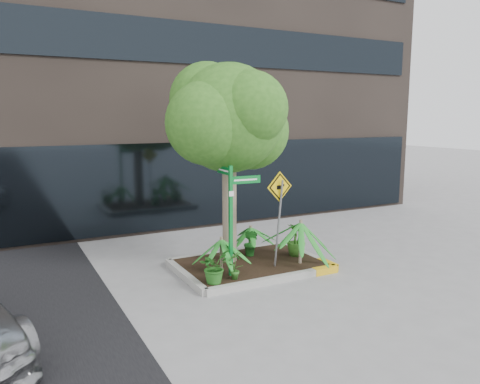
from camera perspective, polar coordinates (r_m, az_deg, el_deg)
name	(u,v)px	position (r m, az deg, el deg)	size (l,w,h in m)	color
ground	(249,273)	(10.60, 1.09, -9.89)	(80.00, 80.00, 0.00)	gray
building	(149,4)	(18.53, -11.04, 21.60)	(18.00, 8.00, 15.00)	#2D2621
planter	(252,264)	(10.90, 1.48, -8.78)	(3.35, 2.36, 0.15)	#9E9E99
tree	(229,118)	(10.50, -1.39, 8.97)	(3.13, 2.77, 4.69)	gray
palm_front	(301,223)	(10.67, 7.43, -3.72)	(1.14, 1.14, 1.26)	gray
palm_left	(221,239)	(10.06, -2.29, -5.76)	(0.87, 0.87, 0.96)	gray
palm_back	(251,227)	(11.47, 1.30, -4.33)	(0.77, 0.77, 0.85)	gray
shrub_a	(214,267)	(9.51, -3.19, -9.07)	(0.61, 0.61, 0.67)	#205B1A
shrub_b	(296,239)	(11.35, 6.88, -5.76)	(0.45, 0.45, 0.80)	#31691F
shrub_c	(235,265)	(9.71, -0.62, -8.84)	(0.32, 0.32, 0.61)	#2A641F
shrub_d	(251,243)	(11.25, 1.33, -6.20)	(0.36, 0.36, 0.66)	#1C631F
street_sign_post	(232,211)	(9.73, -1.00, -2.27)	(0.73, 0.72, 2.48)	#0A782A
cattle_sign	(279,203)	(10.17, 4.80, -1.39)	(0.66, 0.28, 2.15)	slate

